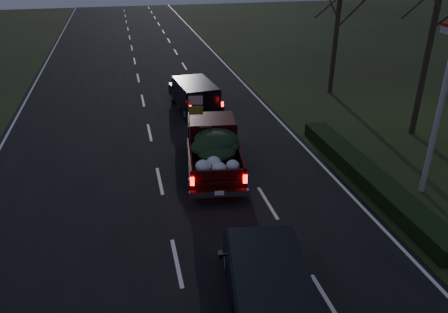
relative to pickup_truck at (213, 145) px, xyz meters
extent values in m
plane|color=black|center=(-2.28, -5.59, -1.05)|extent=(120.00, 120.00, 0.00)
cube|color=black|center=(-2.28, -5.59, -1.04)|extent=(14.00, 120.00, 0.02)
cube|color=black|center=(5.52, -2.59, -0.75)|extent=(1.00, 10.00, 0.60)
cylinder|color=silver|center=(7.22, -3.59, 3.45)|extent=(0.20, 0.20, 9.00)
cylinder|color=black|center=(10.22, 1.41, 3.20)|extent=(0.28, 0.28, 8.50)
cylinder|color=black|center=(9.22, 8.41, 2.45)|extent=(0.28, 0.28, 7.00)
cube|color=#350707|center=(0.00, 0.02, -0.43)|extent=(2.74, 5.36, 0.56)
cube|color=#350707|center=(0.13, 0.94, 0.34)|extent=(2.11, 1.89, 0.92)
cube|color=black|center=(0.13, 0.94, 0.44)|extent=(2.19, 1.80, 0.56)
cube|color=#350707|center=(-0.18, -1.30, -0.12)|extent=(2.28, 3.11, 0.06)
ellipsoid|color=black|center=(-0.06, -0.80, 0.34)|extent=(1.88, 2.05, 0.62)
cylinder|color=gray|center=(-0.91, 0.15, 1.06)|extent=(0.03, 0.03, 2.05)
cube|color=red|center=(-0.64, 0.11, 1.91)|extent=(0.53, 0.09, 0.35)
cube|color=gold|center=(-0.64, 0.11, 1.50)|extent=(0.53, 0.09, 0.35)
cube|color=black|center=(0.46, 7.24, -0.46)|extent=(2.38, 4.75, 0.57)
cube|color=black|center=(0.48, 7.01, 0.19)|extent=(2.13, 3.50, 0.76)
cube|color=black|center=(0.48, 7.01, 0.27)|extent=(2.22, 3.42, 0.46)
cube|color=black|center=(-0.33, -7.88, -0.48)|extent=(2.52, 4.65, 0.55)
cube|color=black|center=(-0.37, -8.10, 0.15)|extent=(2.22, 3.45, 0.74)
cube|color=black|center=(-0.37, -8.10, 0.22)|extent=(2.30, 3.38, 0.44)
cube|color=black|center=(-1.25, -6.84, 0.04)|extent=(0.12, 0.21, 0.15)
camera|label=1|loc=(-3.24, -15.68, 7.28)|focal=35.00mm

